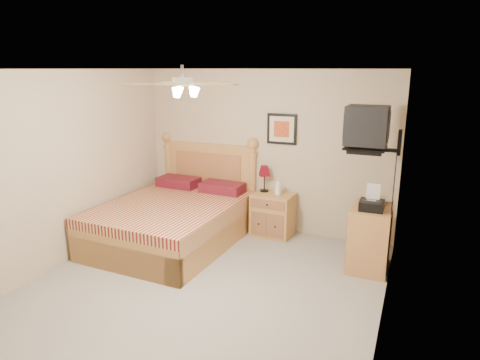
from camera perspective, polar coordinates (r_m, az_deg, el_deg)
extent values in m
plane|color=gray|center=(5.14, -5.58, -14.58)|extent=(4.50, 4.50, 0.00)
cube|color=white|center=(4.49, -6.39, 14.50)|extent=(4.00, 4.50, 0.04)
cube|color=tan|center=(6.67, 3.36, 3.79)|extent=(4.00, 0.04, 2.50)
cube|color=tan|center=(3.02, -27.30, -11.67)|extent=(4.00, 0.04, 2.50)
cube|color=tan|center=(5.87, -23.36, 1.09)|extent=(0.04, 4.50, 2.50)
cube|color=tan|center=(4.12, 19.29, -3.93)|extent=(0.04, 4.50, 2.50)
cube|color=#A2763B|center=(6.61, 4.41, -4.61)|extent=(0.63, 0.49, 0.66)
imported|color=white|center=(6.44, 5.11, -0.91)|extent=(0.12, 0.12, 0.25)
cube|color=black|center=(6.50, 5.61, 6.78)|extent=(0.46, 0.04, 0.46)
cube|color=#BD6E3A|center=(5.75, 16.91, -7.38)|extent=(0.49, 0.70, 0.82)
imported|color=beige|center=(5.82, 16.76, -2.66)|extent=(0.24, 0.30, 0.03)
imported|color=gray|center=(5.85, 17.00, -2.37)|extent=(0.28, 0.34, 0.02)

